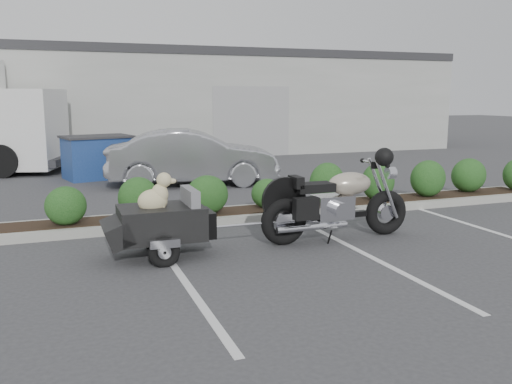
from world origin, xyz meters
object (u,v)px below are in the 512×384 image
object	(u,v)px
pet_trailer	(160,221)
sedan	(192,157)
motorcycle	(337,203)
dumpster	(98,157)

from	to	relation	value
pet_trailer	sedan	bearing A→B (deg)	72.15
sedan	pet_trailer	bearing A→B (deg)	173.61
motorcycle	sedan	xyz separation A→B (m)	(-0.86, 6.07, 0.12)
pet_trailer	dumpster	bearing A→B (deg)	91.74
motorcycle	pet_trailer	size ratio (longest dim) A/B	1.26
pet_trailer	sedan	xyz separation A→B (m)	(1.93, 6.04, 0.19)
motorcycle	pet_trailer	distance (m)	2.79
motorcycle	dumpster	size ratio (longest dim) A/B	1.26
motorcycle	dumpster	world-z (taller)	motorcycle
sedan	dumpster	bearing A→B (deg)	59.00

